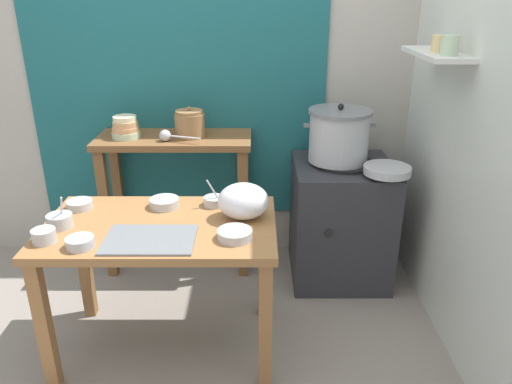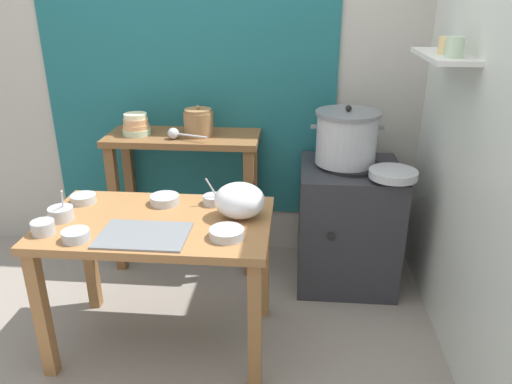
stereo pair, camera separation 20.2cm
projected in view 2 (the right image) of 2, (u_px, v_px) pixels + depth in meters
ground_plane at (187, 338)px, 2.66m from camera, size 9.00×9.00×0.00m
wall_back at (226, 64)px, 3.16m from camera, size 4.40×0.12×2.60m
wall_right at (484, 96)px, 2.23m from camera, size 0.30×3.20×2.60m
prep_table at (158, 240)px, 2.41m from camera, size 1.10×0.66×0.72m
back_shelf_table at (185, 168)px, 3.17m from camera, size 0.96×0.40×0.90m
stove_block at (347, 224)px, 3.09m from camera, size 0.60×0.61×0.78m
steamer_pot at (347, 137)px, 2.89m from camera, size 0.43×0.38×0.35m
clay_pot at (199, 122)px, 3.05m from camera, size 0.18×0.18×0.19m
bowl_stack_enamel at (136, 125)px, 3.07m from camera, size 0.17×0.17×0.14m
ladle at (175, 134)px, 2.98m from camera, size 0.26×0.11×0.07m
serving_tray at (144, 235)px, 2.21m from camera, size 0.40×0.28×0.01m
plastic_bag at (240, 201)px, 2.36m from camera, size 0.25×0.20×0.18m
wide_pan at (393, 174)px, 2.72m from camera, size 0.27×0.27×0.04m
prep_bowl_0 at (61, 213)px, 2.36m from camera, size 0.12×0.12×0.16m
prep_bowl_1 at (83, 198)px, 2.55m from camera, size 0.13×0.13×0.04m
prep_bowl_2 at (214, 199)px, 2.53m from camera, size 0.11×0.11×0.15m
prep_bowl_3 at (43, 227)px, 2.22m from camera, size 0.10×0.10×0.06m
prep_bowl_4 at (165, 199)px, 2.54m from camera, size 0.15×0.15×0.05m
prep_bowl_5 at (76, 235)px, 2.17m from camera, size 0.12×0.12×0.05m
prep_bowl_6 at (227, 233)px, 2.19m from camera, size 0.16×0.16×0.04m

